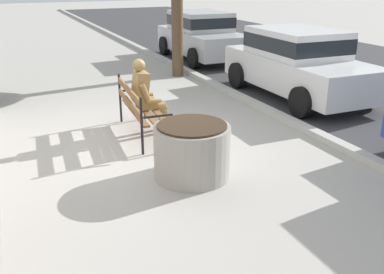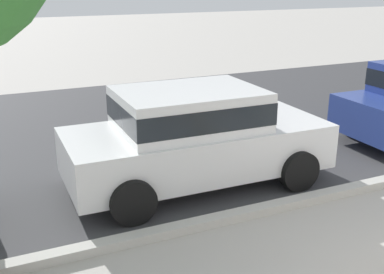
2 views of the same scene
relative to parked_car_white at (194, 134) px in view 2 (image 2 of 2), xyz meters
name	(u,v)px [view 2 (image 2 of 2)]	position (x,y,z in m)	size (l,w,h in m)	color
street_surface	(186,121)	(1.31, 3.28, -0.84)	(60.00, 9.00, 0.01)	#38383A
curb_stone	(312,198)	(1.31, -1.32, -0.78)	(60.00, 0.20, 0.12)	#B2AFA8
parked_car_white	(194,134)	(0.00, 0.00, 0.00)	(4.13, 1.97, 1.56)	silver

